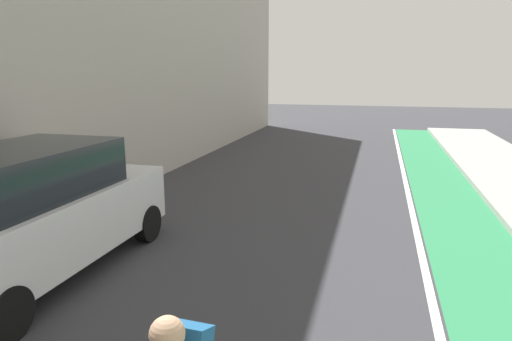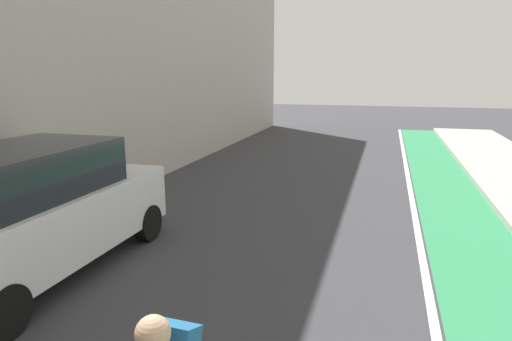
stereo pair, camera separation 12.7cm
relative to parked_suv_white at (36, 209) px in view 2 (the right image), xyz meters
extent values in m
plane|color=#38383D|center=(3.14, 1.67, -1.02)|extent=(72.26, 72.26, 0.00)
cube|color=#2D8451|center=(6.54, 3.67, -1.02)|extent=(1.60, 32.85, 0.00)
cube|color=white|center=(5.64, 3.67, -1.02)|extent=(0.12, 32.85, 0.00)
cube|color=silver|center=(0.00, 0.06, -0.21)|extent=(1.89, 4.37, 0.95)
cube|color=black|center=(0.00, -0.16, 0.59)|extent=(1.67, 2.62, 0.75)
cylinder|color=black|center=(-0.87, 1.70, -0.69)|extent=(0.22, 0.66, 0.66)
cylinder|color=black|center=(0.87, 1.70, -0.69)|extent=(0.22, 0.66, 0.66)
cylinder|color=black|center=(0.87, -1.57, -0.69)|extent=(0.22, 0.66, 0.66)
sphere|color=tan|center=(3.66, -3.10, 0.45)|extent=(0.22, 0.22, 0.22)
camera|label=1|loc=(4.81, -5.31, 1.99)|focal=31.74mm
camera|label=2|loc=(4.93, -5.28, 1.99)|focal=31.74mm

